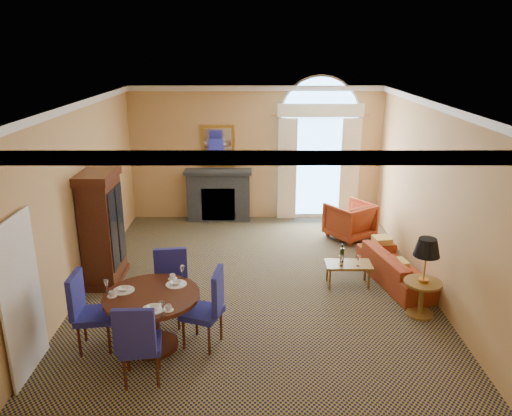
{
  "coord_description": "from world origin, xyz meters",
  "views": [
    {
      "loc": [
        -0.01,
        -7.99,
        4.08
      ],
      "look_at": [
        0.0,
        0.5,
        1.3
      ],
      "focal_mm": 35.0,
      "sensor_mm": 36.0,
      "label": 1
    }
  ],
  "objects_px": {
    "armchair": "(350,220)",
    "coffee_table": "(348,265)",
    "sofa": "(398,268)",
    "armoire": "(102,229)",
    "dining_table": "(152,309)",
    "side_table": "(425,267)"
  },
  "relations": [
    {
      "from": "armoire",
      "to": "side_table",
      "type": "xyz_separation_m",
      "value": [
        5.32,
        -1.25,
        -0.15
      ]
    },
    {
      "from": "dining_table",
      "to": "side_table",
      "type": "height_order",
      "value": "side_table"
    },
    {
      "from": "armoire",
      "to": "side_table",
      "type": "height_order",
      "value": "armoire"
    },
    {
      "from": "armchair",
      "to": "coffee_table",
      "type": "distance_m",
      "value": 2.33
    },
    {
      "from": "armoire",
      "to": "coffee_table",
      "type": "xyz_separation_m",
      "value": [
        4.34,
        -0.21,
        -0.59
      ]
    },
    {
      "from": "dining_table",
      "to": "armoire",
      "type": "bearing_deg",
      "value": 120.85
    },
    {
      "from": "armoire",
      "to": "dining_table",
      "type": "relative_size",
      "value": 1.54
    },
    {
      "from": "armoire",
      "to": "coffee_table",
      "type": "relative_size",
      "value": 2.5
    },
    {
      "from": "armoire",
      "to": "dining_table",
      "type": "height_order",
      "value": "armoire"
    },
    {
      "from": "armchair",
      "to": "coffee_table",
      "type": "xyz_separation_m",
      "value": [
        -0.44,
        -2.29,
        -0.01
      ]
    },
    {
      "from": "armoire",
      "to": "side_table",
      "type": "bearing_deg",
      "value": -13.27
    },
    {
      "from": "sofa",
      "to": "armchair",
      "type": "bearing_deg",
      "value": -0.35
    },
    {
      "from": "armoire",
      "to": "armchair",
      "type": "height_order",
      "value": "armoire"
    },
    {
      "from": "sofa",
      "to": "armchair",
      "type": "xyz_separation_m",
      "value": [
        -0.48,
        2.18,
        0.12
      ]
    },
    {
      "from": "sofa",
      "to": "coffee_table",
      "type": "height_order",
      "value": "coffee_table"
    },
    {
      "from": "dining_table",
      "to": "sofa",
      "type": "height_order",
      "value": "dining_table"
    },
    {
      "from": "dining_table",
      "to": "side_table",
      "type": "bearing_deg",
      "value": 12.48
    },
    {
      "from": "armoire",
      "to": "sofa",
      "type": "relative_size",
      "value": 1.05
    },
    {
      "from": "armchair",
      "to": "side_table",
      "type": "height_order",
      "value": "side_table"
    },
    {
      "from": "armchair",
      "to": "side_table",
      "type": "distance_m",
      "value": 3.4
    },
    {
      "from": "coffee_table",
      "to": "side_table",
      "type": "relative_size",
      "value": 0.64
    },
    {
      "from": "armoire",
      "to": "dining_table",
      "type": "xyz_separation_m",
      "value": [
        1.28,
        -2.15,
        -0.37
      ]
    }
  ]
}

